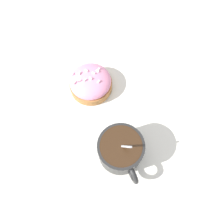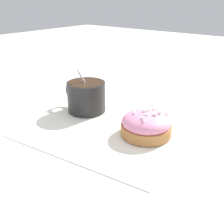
{
  "view_description": "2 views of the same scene",
  "coord_description": "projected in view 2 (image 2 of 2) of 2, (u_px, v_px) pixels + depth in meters",
  "views": [
    {
      "loc": [
        0.17,
        -0.07,
        0.47
      ],
      "look_at": [
        0.01,
        0.01,
        0.04
      ],
      "focal_mm": 35.0,
      "sensor_mm": 36.0,
      "label": 1
    },
    {
      "loc": [
        -0.32,
        0.4,
        0.26
      ],
      "look_at": [
        -0.02,
        0.02,
        0.04
      ],
      "focal_mm": 42.0,
      "sensor_mm": 36.0,
      "label": 2
    }
  ],
  "objects": [
    {
      "name": "paper_napkin",
      "position": [
        111.0,
        122.0,
        0.58
      ],
      "size": [
        0.37,
        0.37,
        0.0
      ],
      "color": "white",
      "rests_on": "ground_plane"
    },
    {
      "name": "frosted_pastry",
      "position": [
        147.0,
        124.0,
        0.52
      ],
      "size": [
        0.1,
        0.1,
        0.05
      ],
      "color": "#B2753D",
      "rests_on": "paper_napkin"
    },
    {
      "name": "coffee_cup",
      "position": [
        86.0,
        95.0,
        0.62
      ],
      "size": [
        0.12,
        0.09,
        0.1
      ],
      "color": "black",
      "rests_on": "paper_napkin"
    },
    {
      "name": "ground_plane",
      "position": [
        111.0,
        123.0,
        0.58
      ],
      "size": [
        3.0,
        3.0,
        0.0
      ],
      "primitive_type": "plane",
      "color": "silver"
    }
  ]
}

